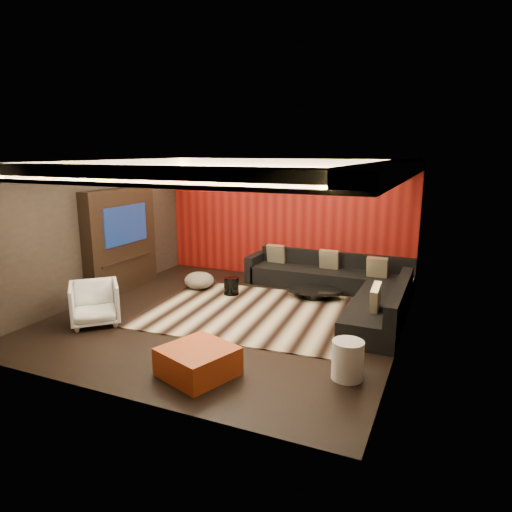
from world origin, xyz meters
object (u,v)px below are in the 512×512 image
at_px(white_side_table, 348,360).
at_px(orange_ottoman, 198,361).
at_px(drum_stool, 231,286).
at_px(coffee_table, 314,293).
at_px(sectional_sofa, 346,287).
at_px(armchair, 95,303).

relative_size(white_side_table, orange_ottoman, 0.61).
bearing_deg(drum_stool, coffee_table, 15.45).
relative_size(coffee_table, white_side_table, 2.22).
xyz_separation_m(orange_ottoman, sectional_sofa, (1.11, 3.97, 0.07)).
height_order(coffee_table, drum_stool, drum_stool).
xyz_separation_m(orange_ottoman, armchair, (-2.61, 0.91, 0.18)).
relative_size(white_side_table, sectional_sofa, 0.14).
distance_m(drum_stool, white_side_table, 3.99).
bearing_deg(coffee_table, orange_ottoman, -97.74).
relative_size(coffee_table, orange_ottoman, 1.35).
relative_size(drum_stool, orange_ottoman, 0.42).
bearing_deg(drum_stool, armchair, -121.36).
relative_size(coffee_table, sectional_sofa, 0.32).
height_order(drum_stool, orange_ottoman, same).
xyz_separation_m(coffee_table, drum_stool, (-1.66, -0.46, 0.09)).
distance_m(coffee_table, sectional_sofa, 0.65).
bearing_deg(coffee_table, armchair, -137.57).
xyz_separation_m(coffee_table, orange_ottoman, (-0.51, -3.77, 0.08)).
bearing_deg(white_side_table, orange_ottoman, -159.35).
distance_m(coffee_table, drum_stool, 1.73).
xyz_separation_m(armchair, sectional_sofa, (3.72, 3.06, -0.11)).
bearing_deg(sectional_sofa, white_side_table, -76.82).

